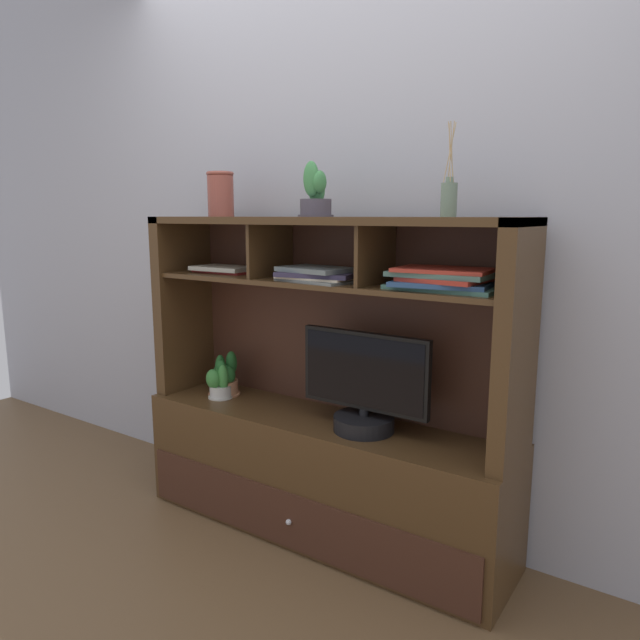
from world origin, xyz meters
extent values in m
cube|color=brown|center=(0.00, 0.00, -0.01)|extent=(6.00, 6.00, 0.02)
cube|color=#ABADBA|center=(0.00, 0.24, 1.40)|extent=(6.00, 0.02, 2.80)
cube|color=#472F19|center=(0.00, 0.00, 0.26)|extent=(1.66, 0.41, 0.52)
cube|color=#402419|center=(0.00, -0.21, 0.14)|extent=(1.59, 0.01, 0.24)
sphere|color=silver|center=(0.00, -0.22, 0.14)|extent=(0.02, 0.02, 0.02)
cube|color=#472F19|center=(-0.80, 0.00, 0.93)|extent=(0.06, 0.35, 0.83)
cube|color=#472F19|center=(0.80, 0.00, 0.93)|extent=(0.06, 0.35, 0.83)
cube|color=#402419|center=(0.00, 0.16, 0.92)|extent=(1.60, 0.02, 0.80)
cube|color=#472F19|center=(0.00, 0.00, 1.34)|extent=(1.66, 0.35, 0.03)
cube|color=#472F19|center=(0.00, 0.00, 1.09)|extent=(1.54, 0.31, 0.02)
cube|color=#472F19|center=(-0.26, 0.00, 1.21)|extent=(0.02, 0.30, 0.22)
cube|color=#472F19|center=(0.26, 0.00, 1.21)|extent=(0.02, 0.30, 0.22)
cylinder|color=black|center=(0.23, -0.03, 0.55)|extent=(0.24, 0.24, 0.06)
cylinder|color=black|center=(0.23, -0.03, 0.59)|extent=(0.04, 0.04, 0.03)
cube|color=black|center=(0.23, -0.03, 0.76)|extent=(0.55, 0.03, 0.31)
cube|color=black|center=(0.23, -0.05, 0.76)|extent=(0.52, 0.00, 0.28)
cylinder|color=#B57A55|center=(-0.55, 0.00, 0.55)|extent=(0.13, 0.13, 0.07)
cylinder|color=#B57A55|center=(-0.55, 0.00, 0.52)|extent=(0.15, 0.15, 0.01)
ellipsoid|color=#1F5824|center=(-0.53, 0.00, 0.62)|extent=(0.08, 0.07, 0.09)
ellipsoid|color=#1F5824|center=(-0.54, 0.04, 0.67)|extent=(0.05, 0.06, 0.11)
ellipsoid|color=#1F5824|center=(-0.59, 0.02, 0.62)|extent=(0.07, 0.06, 0.08)
ellipsoid|color=#1F5824|center=(-0.57, -0.01, 0.64)|extent=(0.04, 0.06, 0.14)
ellipsoid|color=#1F5824|center=(-0.54, -0.03, 0.66)|extent=(0.06, 0.04, 0.07)
cylinder|color=silver|center=(-0.53, -0.04, 0.55)|extent=(0.10, 0.10, 0.06)
cylinder|color=silver|center=(-0.53, -0.04, 0.52)|extent=(0.12, 0.12, 0.01)
ellipsoid|color=#357B35|center=(-0.51, -0.05, 0.62)|extent=(0.05, 0.05, 0.13)
ellipsoid|color=#357B35|center=(-0.54, -0.03, 0.62)|extent=(0.05, 0.06, 0.11)
ellipsoid|color=#357B35|center=(-0.55, -0.08, 0.61)|extent=(0.07, 0.06, 0.09)
cube|color=slate|center=(0.02, -0.05, 1.10)|extent=(0.33, 0.23, 0.01)
cube|color=beige|center=(0.01, -0.04, 1.11)|extent=(0.30, 0.18, 0.01)
cube|color=#322C46|center=(0.02, -0.04, 1.13)|extent=(0.34, 0.23, 0.02)
cube|color=slate|center=(0.00, -0.03, 1.15)|extent=(0.30, 0.23, 0.02)
cube|color=maroon|center=(-0.54, 0.02, 1.10)|extent=(0.29, 0.16, 0.01)
cube|color=beige|center=(-0.54, 0.01, 1.12)|extent=(0.29, 0.18, 0.02)
cube|color=#497C6C|center=(0.54, -0.01, 1.11)|extent=(0.40, 0.21, 0.02)
cube|color=navy|center=(0.54, -0.03, 1.12)|extent=(0.36, 0.27, 0.02)
cube|color=#A82E22|center=(0.54, -0.03, 1.14)|extent=(0.30, 0.24, 0.02)
cube|color=#47685D|center=(0.53, -0.03, 1.16)|extent=(0.35, 0.20, 0.02)
cube|color=#AE3527|center=(0.54, -0.02, 1.17)|extent=(0.34, 0.24, 0.01)
cylinder|color=slate|center=(0.54, 0.00, 1.41)|extent=(0.06, 0.06, 0.11)
cylinder|color=slate|center=(0.54, 0.00, 1.48)|extent=(0.03, 0.03, 0.02)
cylinder|color=tan|center=(0.54, 0.00, 1.57)|extent=(0.00, 0.04, 0.20)
cylinder|color=tan|center=(0.54, 0.00, 1.57)|extent=(0.02, 0.01, 0.20)
cylinder|color=tan|center=(0.53, 0.00, 1.57)|extent=(0.03, 0.04, 0.20)
cylinder|color=tan|center=(0.53, 0.00, 1.57)|extent=(0.03, 0.04, 0.20)
cylinder|color=tan|center=(0.54, 0.00, 1.57)|extent=(0.03, 0.01, 0.20)
cylinder|color=#494350|center=(0.00, -0.03, 1.39)|extent=(0.12, 0.12, 0.07)
cylinder|color=#494350|center=(0.00, -0.03, 1.36)|extent=(0.14, 0.14, 0.01)
ellipsoid|color=#40894A|center=(0.02, -0.03, 1.49)|extent=(0.04, 0.07, 0.09)
ellipsoid|color=#40894A|center=(-0.02, 0.00, 1.45)|extent=(0.06, 0.07, 0.11)
ellipsoid|color=#40894A|center=(-0.01, -0.04, 1.50)|extent=(0.07, 0.05, 0.14)
cylinder|color=brown|center=(-0.54, 0.00, 1.44)|extent=(0.12, 0.12, 0.18)
torus|color=brown|center=(-0.54, 0.00, 1.54)|extent=(0.12, 0.12, 0.02)
camera|label=1|loc=(1.32, -1.93, 1.36)|focal=32.58mm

